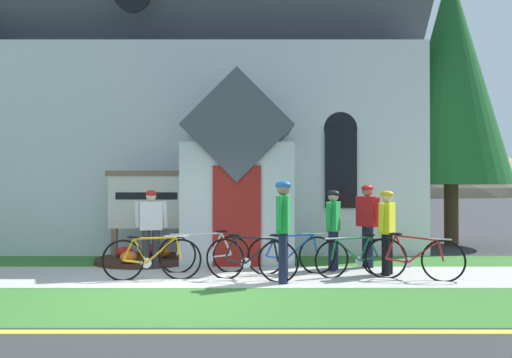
{
  "coord_description": "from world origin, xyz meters",
  "views": [
    {
      "loc": [
        1.37,
        -7.82,
        1.68
      ],
      "look_at": [
        1.4,
        3.69,
        1.83
      ],
      "focal_mm": 35.8,
      "sensor_mm": 36.0,
      "label": 1
    }
  ],
  "objects_px": {
    "bicycle_green": "(290,254)",
    "cyclist_in_blue_jersey": "(385,226)",
    "bicycle_black": "(354,257)",
    "bicycle_yellow": "(249,259)",
    "cyclist_in_white_jersey": "(149,223)",
    "roadside_conifer": "(448,76)",
    "cyclist_in_green_jersey": "(366,219)",
    "cyclist_in_orange_jersey": "(332,224)",
    "cyclist_in_red_jersey": "(282,222)",
    "bicycle_silver": "(412,258)",
    "bicycle_blue": "(150,258)",
    "bicycle_orange": "(203,253)",
    "church_sign": "(145,203)"
  },
  "relations": [
    {
      "from": "bicycle_silver",
      "to": "church_sign",
      "type": "bearing_deg",
      "value": 156.04
    },
    {
      "from": "bicycle_orange",
      "to": "roadside_conifer",
      "type": "bearing_deg",
      "value": 35.33
    },
    {
      "from": "bicycle_silver",
      "to": "cyclist_in_red_jersey",
      "type": "distance_m",
      "value": 2.45
    },
    {
      "from": "bicycle_blue",
      "to": "cyclist_in_green_jersey",
      "type": "xyz_separation_m",
      "value": [
        4.15,
        1.36,
        0.62
      ]
    },
    {
      "from": "cyclist_in_white_jersey",
      "to": "bicycle_orange",
      "type": "bearing_deg",
      "value": -19.99
    },
    {
      "from": "cyclist_in_red_jersey",
      "to": "cyclist_in_orange_jersey",
      "type": "distance_m",
      "value": 1.69
    },
    {
      "from": "bicycle_blue",
      "to": "bicycle_black",
      "type": "distance_m",
      "value": 3.73
    },
    {
      "from": "bicycle_orange",
      "to": "bicycle_silver",
      "type": "distance_m",
      "value": 3.88
    },
    {
      "from": "cyclist_in_blue_jersey",
      "to": "bicycle_black",
      "type": "bearing_deg",
      "value": -172.84
    },
    {
      "from": "cyclist_in_green_jersey",
      "to": "cyclist_in_orange_jersey",
      "type": "height_order",
      "value": "cyclist_in_green_jersey"
    },
    {
      "from": "bicycle_blue",
      "to": "cyclist_in_orange_jersey",
      "type": "bearing_deg",
      "value": 16.48
    },
    {
      "from": "bicycle_yellow",
      "to": "cyclist_in_red_jersey",
      "type": "distance_m",
      "value": 0.91
    },
    {
      "from": "bicycle_orange",
      "to": "bicycle_silver",
      "type": "bearing_deg",
      "value": -11.37
    },
    {
      "from": "church_sign",
      "to": "bicycle_yellow",
      "type": "distance_m",
      "value": 3.48
    },
    {
      "from": "bicycle_silver",
      "to": "cyclist_in_red_jersey",
      "type": "height_order",
      "value": "cyclist_in_red_jersey"
    },
    {
      "from": "church_sign",
      "to": "cyclist_in_blue_jersey",
      "type": "relative_size",
      "value": 1.27
    },
    {
      "from": "cyclist_in_green_jersey",
      "to": "cyclist_in_orange_jersey",
      "type": "relative_size",
      "value": 1.07
    },
    {
      "from": "cyclist_in_white_jersey",
      "to": "bicycle_silver",
      "type": "bearing_deg",
      "value": -13.4
    },
    {
      "from": "bicycle_green",
      "to": "bicycle_blue",
      "type": "bearing_deg",
      "value": -166.48
    },
    {
      "from": "roadside_conifer",
      "to": "bicycle_blue",
      "type": "bearing_deg",
      "value": -143.96
    },
    {
      "from": "bicycle_silver",
      "to": "cyclist_in_white_jersey",
      "type": "distance_m",
      "value": 5.09
    },
    {
      "from": "bicycle_silver",
      "to": "cyclist_in_red_jersey",
      "type": "bearing_deg",
      "value": -172.81
    },
    {
      "from": "cyclist_in_white_jersey",
      "to": "cyclist_in_blue_jersey",
      "type": "bearing_deg",
      "value": -8.87
    },
    {
      "from": "bicycle_black",
      "to": "cyclist_in_blue_jersey",
      "type": "xyz_separation_m",
      "value": [
        0.61,
        0.08,
        0.56
      ]
    },
    {
      "from": "bicycle_yellow",
      "to": "cyclist_in_green_jersey",
      "type": "xyz_separation_m",
      "value": [
        2.39,
        1.41,
        0.62
      ]
    },
    {
      "from": "cyclist_in_red_jersey",
      "to": "church_sign",
      "type": "bearing_deg",
      "value": 138.0
    },
    {
      "from": "cyclist_in_red_jersey",
      "to": "cyclist_in_white_jersey",
      "type": "relative_size",
      "value": 1.11
    },
    {
      "from": "cyclist_in_white_jersey",
      "to": "cyclist_in_orange_jersey",
      "type": "bearing_deg",
      "value": -2.51
    },
    {
      "from": "cyclist_in_green_jersey",
      "to": "cyclist_in_blue_jersey",
      "type": "height_order",
      "value": "cyclist_in_green_jersey"
    },
    {
      "from": "church_sign",
      "to": "bicycle_yellow",
      "type": "height_order",
      "value": "church_sign"
    },
    {
      "from": "church_sign",
      "to": "cyclist_in_red_jersey",
      "type": "xyz_separation_m",
      "value": [
        2.93,
        -2.63,
        -0.25
      ]
    },
    {
      "from": "bicycle_blue",
      "to": "bicycle_yellow",
      "type": "bearing_deg",
      "value": -1.7
    },
    {
      "from": "bicycle_green",
      "to": "cyclist_in_blue_jersey",
      "type": "xyz_separation_m",
      "value": [
        1.78,
        -0.16,
        0.54
      ]
    },
    {
      "from": "bicycle_silver",
      "to": "bicycle_yellow",
      "type": "distance_m",
      "value": 2.91
    },
    {
      "from": "cyclist_in_white_jersey",
      "to": "roadside_conifer",
      "type": "relative_size",
      "value": 0.2
    },
    {
      "from": "cyclist_in_blue_jersey",
      "to": "bicycle_silver",
      "type": "bearing_deg",
      "value": -52.65
    },
    {
      "from": "bicycle_blue",
      "to": "bicycle_yellow",
      "type": "distance_m",
      "value": 1.77
    },
    {
      "from": "cyclist_in_red_jersey",
      "to": "bicycle_orange",
      "type": "bearing_deg",
      "value": 144.09
    },
    {
      "from": "bicycle_orange",
      "to": "cyclist_in_white_jersey",
      "type": "height_order",
      "value": "cyclist_in_white_jersey"
    },
    {
      "from": "bicycle_orange",
      "to": "bicycle_green",
      "type": "distance_m",
      "value": 1.68
    },
    {
      "from": "roadside_conifer",
      "to": "cyclist_in_white_jersey",
      "type": "bearing_deg",
      "value": -151.11
    },
    {
      "from": "cyclist_in_blue_jersey",
      "to": "roadside_conifer",
      "type": "distance_m",
      "value": 7.03
    },
    {
      "from": "cyclist_in_blue_jersey",
      "to": "cyclist_in_red_jersey",
      "type": "xyz_separation_m",
      "value": [
        -1.99,
        -0.75,
        0.13
      ]
    },
    {
      "from": "cyclist_in_red_jersey",
      "to": "roadside_conifer",
      "type": "bearing_deg",
      "value": 48.27
    },
    {
      "from": "bicycle_blue",
      "to": "cyclist_in_orange_jersey",
      "type": "height_order",
      "value": "cyclist_in_orange_jersey"
    },
    {
      "from": "bicycle_black",
      "to": "cyclist_in_white_jersey",
      "type": "relative_size",
      "value": 0.99
    },
    {
      "from": "bicycle_black",
      "to": "bicycle_yellow",
      "type": "distance_m",
      "value": 1.99
    },
    {
      "from": "bicycle_orange",
      "to": "cyclist_in_white_jersey",
      "type": "relative_size",
      "value": 1.11
    },
    {
      "from": "bicycle_yellow",
      "to": "cyclist_in_orange_jersey",
      "type": "distance_m",
      "value": 2.01
    },
    {
      "from": "bicycle_green",
      "to": "cyclist_in_red_jersey",
      "type": "height_order",
      "value": "cyclist_in_red_jersey"
    }
  ]
}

